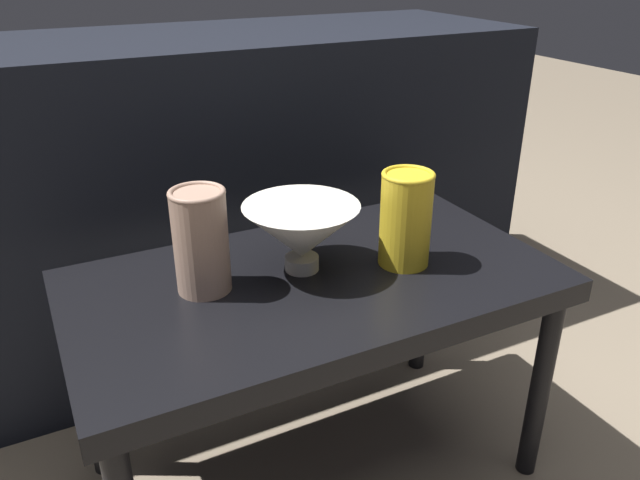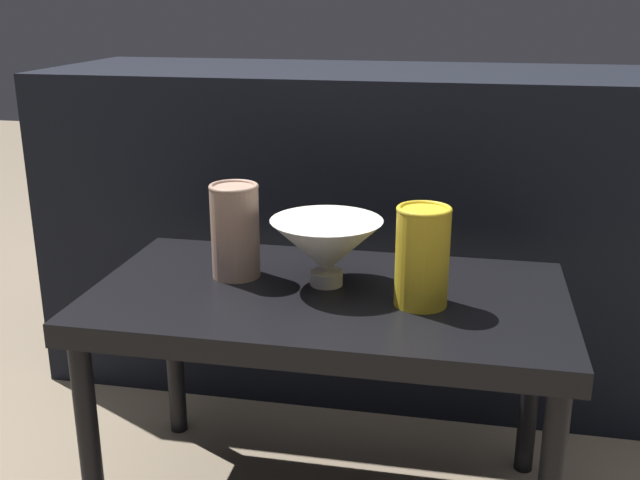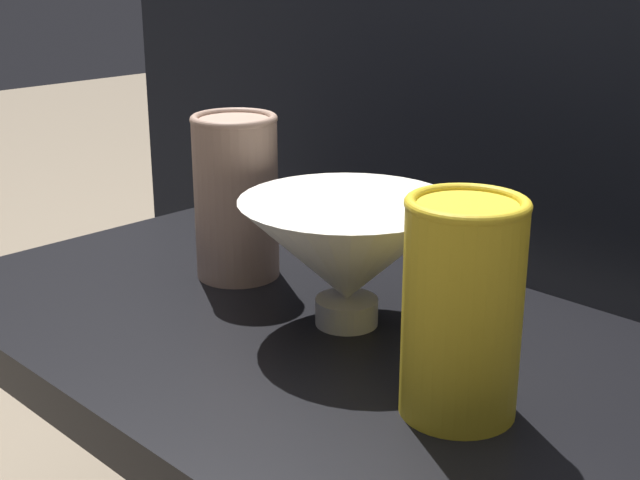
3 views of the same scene
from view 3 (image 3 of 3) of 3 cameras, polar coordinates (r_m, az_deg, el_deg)
table at (r=0.81m, az=0.66°, el=-9.13°), size 0.80×0.44×0.43m
couch_backdrop at (r=1.27m, az=19.54°, el=-0.22°), size 1.52×0.50×0.75m
bowl at (r=0.79m, az=1.76°, el=-0.76°), size 0.19×0.19×0.12m
vase_textured_left at (r=0.91m, az=-5.39°, el=2.90°), size 0.09×0.09×0.17m
vase_colorful_right at (r=0.64m, az=9.08°, el=-4.18°), size 0.09×0.09×0.16m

